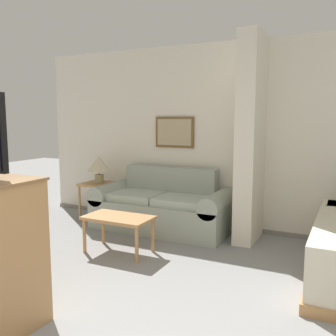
{
  "coord_description": "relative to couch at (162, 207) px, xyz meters",
  "views": [
    {
      "loc": [
        0.97,
        -1.09,
        1.56
      ],
      "look_at": [
        -0.73,
        2.36,
        1.05
      ],
      "focal_mm": 40.0,
      "sensor_mm": 36.0,
      "label": 1
    }
  ],
  "objects": [
    {
      "name": "table_lamp",
      "position": [
        -1.12,
        0.05,
        0.54
      ],
      "size": [
        0.36,
        0.36,
        0.41
      ],
      "color": "tan",
      "rests_on": "side_table"
    },
    {
      "name": "wall_back",
      "position": [
        1.38,
        0.48,
        0.98
      ],
      "size": [
        7.29,
        0.16,
        2.6
      ],
      "color": "silver",
      "rests_on": "ground_plane"
    },
    {
      "name": "wall_partition_pillar",
      "position": [
        1.21,
        0.08,
        0.99
      ],
      "size": [
        0.24,
        0.68,
        2.6
      ],
      "color": "silver",
      "rests_on": "ground_plane"
    },
    {
      "name": "coffee_table",
      "position": [
        -0.03,
        -1.06,
        0.06
      ],
      "size": [
        0.79,
        0.45,
        0.43
      ],
      "color": "#B27F4C",
      "rests_on": "ground_plane"
    },
    {
      "name": "couch",
      "position": [
        0.0,
        0.0,
        0.0
      ],
      "size": [
        1.94,
        0.84,
        0.86
      ],
      "color": "#99A393",
      "rests_on": "ground_plane"
    },
    {
      "name": "side_table",
      "position": [
        -1.12,
        0.05,
        0.17
      ],
      "size": [
        0.5,
        0.5,
        0.57
      ],
      "color": "#B27F4C",
      "rests_on": "ground_plane"
    }
  ]
}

